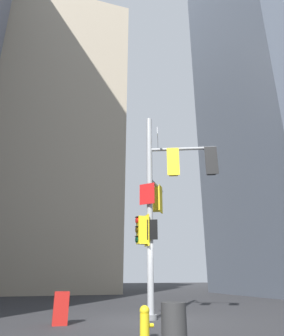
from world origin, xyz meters
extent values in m
plane|color=#2D2D30|center=(0.00, 0.00, 0.00)|extent=(120.00, 120.00, 0.00)
cube|color=#4C5460|center=(16.98, 9.95, 18.06)|extent=(12.09, 12.09, 36.11)
cube|color=tan|center=(-3.76, 21.10, 15.36)|extent=(12.64, 12.64, 30.71)
cylinder|color=#9EA0A3|center=(0.00, 0.00, 3.82)|extent=(0.23, 0.23, 7.64)
cylinder|color=slate|center=(0.00, 0.00, 0.08)|extent=(0.41, 0.41, 0.16)
cylinder|color=#9EA0A3|center=(1.25, -0.50, 6.22)|extent=(2.55, 1.11, 0.13)
cylinder|color=#9EA0A3|center=(0.56, 0.81, 4.99)|extent=(1.22, 1.69, 0.13)
cube|color=yellow|center=(0.81, -0.52, 5.62)|extent=(0.46, 0.20, 1.14)
cube|color=yellow|center=(0.88, -0.35, 5.62)|extent=(0.44, 0.44, 1.00)
cylinder|color=#360605|center=(0.95, -0.16, 5.97)|extent=(0.21, 0.13, 0.20)
cube|color=black|center=(0.95, -0.16, 6.09)|extent=(0.23, 0.15, 0.02)
cylinder|color=yellow|center=(0.95, -0.16, 5.62)|extent=(0.21, 0.13, 0.20)
cube|color=black|center=(0.95, -0.16, 5.74)|extent=(0.23, 0.15, 0.02)
cylinder|color=#06311C|center=(0.95, -0.16, 5.27)|extent=(0.21, 0.13, 0.20)
cube|color=black|center=(0.95, -0.16, 5.39)|extent=(0.23, 0.15, 0.02)
cube|color=black|center=(2.19, -1.07, 5.62)|extent=(0.46, 0.20, 1.14)
cube|color=black|center=(2.26, -0.89, 5.62)|extent=(0.44, 0.44, 1.00)
cylinder|color=#360605|center=(2.33, -0.71, 5.97)|extent=(0.21, 0.13, 0.20)
cube|color=black|center=(2.33, -0.70, 6.09)|extent=(0.23, 0.15, 0.02)
cylinder|color=#3C2C06|center=(2.33, -0.71, 5.62)|extent=(0.21, 0.13, 0.20)
cube|color=black|center=(2.33, -0.70, 5.74)|extent=(0.23, 0.15, 0.02)
cylinder|color=#19C672|center=(2.33, -0.71, 5.27)|extent=(0.21, 0.13, 0.20)
cube|color=black|center=(2.33, -0.70, 5.39)|extent=(0.23, 0.15, 0.02)
cube|color=yellow|center=(0.71, 0.70, 4.39)|extent=(0.30, 0.41, 1.14)
cube|color=yellow|center=(0.56, 0.81, 4.39)|extent=(0.47, 0.47, 1.00)
cylinder|color=red|center=(0.39, 0.92, 4.74)|extent=(0.16, 0.20, 0.20)
cube|color=black|center=(0.39, 0.93, 4.86)|extent=(0.18, 0.22, 0.02)
cylinder|color=#3C2C06|center=(0.39, 0.92, 4.39)|extent=(0.16, 0.20, 0.20)
cube|color=black|center=(0.39, 0.93, 4.51)|extent=(0.18, 0.22, 0.02)
cylinder|color=#06311C|center=(0.39, 0.92, 4.04)|extent=(0.16, 0.20, 0.20)
cube|color=black|center=(0.39, 0.93, 4.16)|extent=(0.18, 0.22, 0.02)
cube|color=yellow|center=(-0.12, 0.00, 2.97)|extent=(0.03, 0.48, 1.14)
cube|color=yellow|center=(-0.31, 0.00, 2.97)|extent=(0.34, 0.34, 1.00)
cylinder|color=red|center=(-0.51, 0.00, 3.32)|extent=(0.06, 0.20, 0.20)
cube|color=black|center=(-0.52, 0.00, 3.44)|extent=(0.07, 0.22, 0.02)
cylinder|color=#3C2C06|center=(-0.51, 0.00, 2.97)|extent=(0.06, 0.20, 0.20)
cube|color=black|center=(-0.52, 0.00, 3.09)|extent=(0.07, 0.22, 0.02)
cylinder|color=#06311C|center=(-0.51, 0.00, 2.62)|extent=(0.06, 0.20, 0.20)
cube|color=black|center=(-0.52, 0.00, 2.74)|extent=(0.07, 0.22, 0.02)
cube|color=white|center=(0.33, -0.12, 6.68)|extent=(0.61, 1.57, 0.28)
cube|color=#19479E|center=(0.33, -0.12, 6.68)|extent=(0.59, 1.54, 0.24)
cube|color=red|center=(-0.16, -0.15, 4.32)|extent=(0.45, 0.48, 0.80)
cube|color=white|center=(-0.16, -0.15, 4.32)|extent=(0.42, 0.44, 0.76)
cube|color=black|center=(-0.09, -0.20, 2.98)|extent=(0.55, 0.27, 0.72)
cube|color=white|center=(-0.09, -0.20, 2.98)|extent=(0.51, 0.25, 0.68)
cylinder|color=yellow|center=(-1.24, -3.26, 0.28)|extent=(0.22, 0.22, 0.56)
sphere|color=yellow|center=(-1.24, -3.26, 0.62)|extent=(0.23, 0.23, 0.23)
cylinder|color=yellow|center=(-1.08, -3.26, 0.31)|extent=(0.10, 0.09, 0.09)
cube|color=red|center=(-2.99, -0.32, 0.47)|extent=(0.44, 0.36, 0.94)
cube|color=black|center=(-2.77, -0.32, 0.66)|extent=(0.01, 0.29, 0.34)
cylinder|color=#2D2D2D|center=(-1.03, -4.51, 0.44)|extent=(0.50, 0.50, 0.89)
camera|label=1|loc=(-3.51, -10.54, 1.37)|focal=31.73mm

